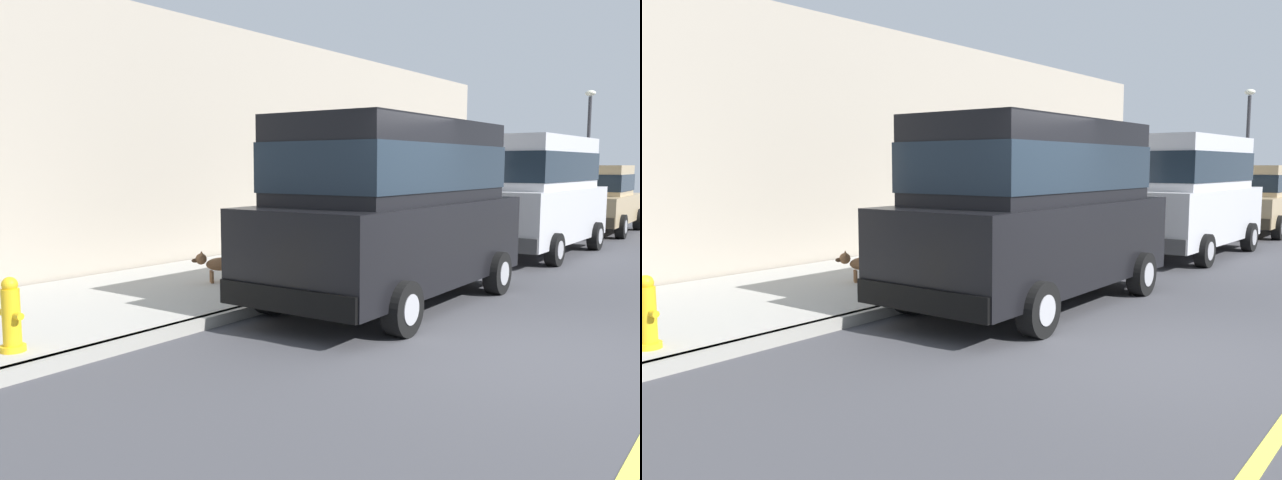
{
  "view_description": "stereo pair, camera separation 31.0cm",
  "coord_description": "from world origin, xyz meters",
  "views": [
    {
      "loc": [
        2.27,
        -6.6,
        1.91
      ],
      "look_at": [
        -3.11,
        0.87,
        0.85
      ],
      "focal_mm": 36.28,
      "sensor_mm": 36.0,
      "label": 1
    },
    {
      "loc": [
        2.51,
        -6.42,
        1.91
      ],
      "look_at": [
        -3.11,
        0.87,
        0.85
      ],
      "focal_mm": 36.28,
      "sensor_mm": 36.0,
      "label": 2
    }
  ],
  "objects": [
    {
      "name": "car_black_van",
      "position": [
        -2.09,
        1.18,
        1.39
      ],
      "size": [
        2.16,
        4.91,
        2.52
      ],
      "color": "black",
      "rests_on": "ground"
    },
    {
      "name": "curb",
      "position": [
        -3.2,
        0.0,
        0.07
      ],
      "size": [
        0.16,
        64.0,
        0.14
      ],
      "primitive_type": "cube",
      "color": "gray",
      "rests_on": "ground"
    },
    {
      "name": "building_facade",
      "position": [
        -7.1,
        4.78,
        2.33
      ],
      "size": [
        0.5,
        20.0,
        4.66
      ],
      "primitive_type": "cube",
      "color": "#9E9384",
      "rests_on": "ground"
    },
    {
      "name": "car_tan_sedan",
      "position": [
        -2.09,
        13.03,
        0.98
      ],
      "size": [
        2.11,
        4.64,
        1.92
      ],
      "color": "tan",
      "rests_on": "ground"
    },
    {
      "name": "street_lamp",
      "position": [
        -3.55,
        17.88,
        2.91
      ],
      "size": [
        0.36,
        0.36,
        4.42
      ],
      "color": "#2D2D33",
      "rests_on": "sidewalk"
    },
    {
      "name": "car_silver_van",
      "position": [
        -2.15,
        7.43,
        1.39
      ],
      "size": [
        2.21,
        4.94,
        2.52
      ],
      "color": "#BCBCC1",
      "rests_on": "ground"
    },
    {
      "name": "sidewalk",
      "position": [
        -5.0,
        0.0,
        0.07
      ],
      "size": [
        3.6,
        64.0,
        0.14
      ],
      "primitive_type": "cube",
      "color": "#A8A59E",
      "rests_on": "ground"
    },
    {
      "name": "ground_plane",
      "position": [
        0.0,
        0.0,
        0.0
      ],
      "size": [
        80.0,
        80.0,
        0.0
      ],
      "primitive_type": "plane",
      "color": "#424247"
    },
    {
      "name": "fire_hydrant",
      "position": [
        -3.65,
        -3.42,
        0.48
      ],
      "size": [
        0.34,
        0.24,
        0.72
      ],
      "color": "gold",
      "rests_on": "sidewalk"
    },
    {
      "name": "dog_brown",
      "position": [
        -4.69,
        0.36,
        0.43
      ],
      "size": [
        0.51,
        0.63,
        0.49
      ],
      "color": "brown",
      "rests_on": "sidewalk"
    }
  ]
}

